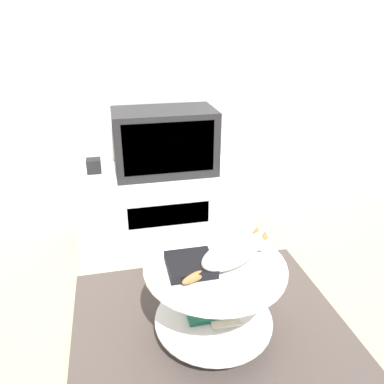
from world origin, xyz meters
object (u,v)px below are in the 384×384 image
Objects in this scene: speaker at (94,166)px; cat at (234,252)px; tv at (165,141)px; dvd_box at (190,264)px.

speaker reaches higher than cat.
cat is (0.18, -1.01, -0.26)m from tv.
tv is 1.05m from dvd_box.
speaker is (-0.49, 0.08, -0.17)m from tv.
tv is 7.16× the size of speaker.
tv reaches higher than cat.
speaker is at bearing 112.26° from dvd_box.
dvd_box is at bearing -92.32° from tv.
cat reaches higher than dvd_box.
speaker is 0.19× the size of cat.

